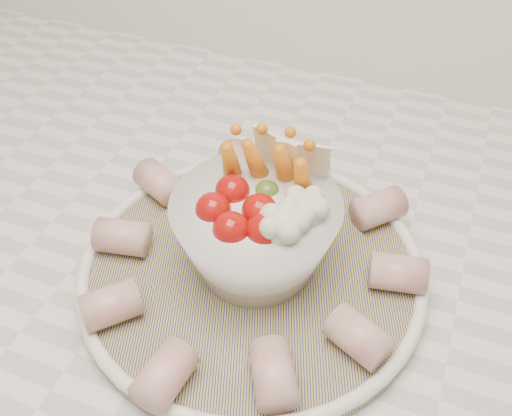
% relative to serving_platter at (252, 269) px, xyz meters
% --- Properties ---
extents(serving_platter, '(0.40, 0.40, 0.02)m').
position_rel_serving_platter_xyz_m(serving_platter, '(0.00, 0.00, 0.00)').
color(serving_platter, navy).
rests_on(serving_platter, kitchen_counter).
extents(veggie_bowl, '(0.14, 0.14, 0.12)m').
position_rel_serving_platter_xyz_m(veggie_bowl, '(0.00, 0.00, 0.05)').
color(veggie_bowl, white).
rests_on(veggie_bowl, serving_platter).
extents(cured_meat_rolls, '(0.30, 0.30, 0.03)m').
position_rel_serving_platter_xyz_m(cured_meat_rolls, '(-0.00, 0.00, 0.02)').
color(cured_meat_rolls, '#AB514E').
rests_on(cured_meat_rolls, serving_platter).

